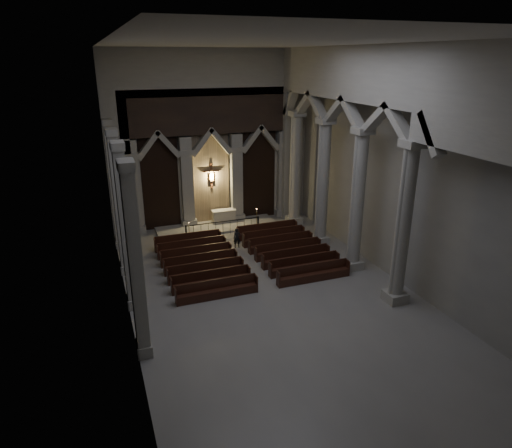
# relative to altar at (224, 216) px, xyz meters

# --- Properties ---
(room) EXTENTS (24.00, 24.10, 12.00)m
(room) POSITION_rel_altar_xyz_m (-0.69, -11.25, 7.00)
(room) COLOR gray
(room) RESTS_ON ground
(sanctuary_wall) EXTENTS (14.00, 0.77, 12.00)m
(sanctuary_wall) POSITION_rel_altar_xyz_m (-0.69, 0.29, 6.02)
(sanctuary_wall) COLOR #A9A79E
(sanctuary_wall) RESTS_ON ground
(right_arcade) EXTENTS (1.00, 24.00, 12.00)m
(right_arcade) POSITION_rel_altar_xyz_m (4.81, -9.92, 7.23)
(right_arcade) COLOR #A9A79E
(right_arcade) RESTS_ON ground
(left_pilasters) EXTENTS (0.60, 13.00, 8.03)m
(left_pilasters) POSITION_rel_altar_xyz_m (-7.44, -7.75, 3.31)
(left_pilasters) COLOR #A9A79E
(left_pilasters) RESTS_ON ground
(sanctuary_step) EXTENTS (8.50, 2.60, 0.15)m
(sanctuary_step) POSITION_rel_altar_xyz_m (-0.69, -0.65, -0.52)
(sanctuary_step) COLOR #A9A79E
(sanctuary_step) RESTS_ON ground
(altar) EXTENTS (1.74, 0.70, 0.89)m
(altar) POSITION_rel_altar_xyz_m (0.00, 0.00, 0.00)
(altar) COLOR #BBB4A4
(altar) RESTS_ON sanctuary_step
(altar_rail) EXTENTS (5.17, 0.09, 1.02)m
(altar_rail) POSITION_rel_altar_xyz_m (-0.69, -2.19, 0.08)
(altar_rail) COLOR black
(altar_rail) RESTS_ON ground
(candle_stand_left) EXTENTS (0.21, 0.21, 1.25)m
(candle_stand_left) POSITION_rel_altar_xyz_m (-3.05, -2.33, -0.26)
(candle_stand_left) COLOR olive
(candle_stand_left) RESTS_ON ground
(candle_stand_right) EXTENTS (0.24, 0.24, 1.44)m
(candle_stand_right) POSITION_rel_altar_xyz_m (1.92, -1.72, -0.21)
(candle_stand_right) COLOR olive
(candle_stand_right) RESTS_ON ground
(pews) EXTENTS (9.62, 7.29, 0.94)m
(pews) POSITION_rel_altar_xyz_m (-0.69, -6.95, -0.29)
(pews) COLOR black
(pews) RESTS_ON ground
(worshipper) EXTENTS (0.51, 0.38, 1.28)m
(worshipper) POSITION_rel_altar_xyz_m (-0.47, -4.58, 0.04)
(worshipper) COLOR black
(worshipper) RESTS_ON ground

